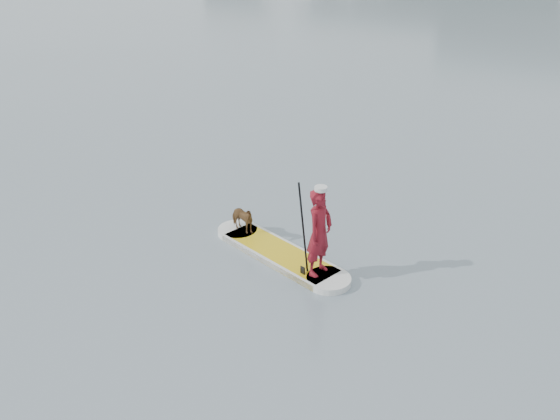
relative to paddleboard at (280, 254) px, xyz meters
The scene contains 6 objects.
ground 2.11m from the paddleboard, 43.71° to the left, with size 140.00×140.00×0.00m, color slate.
paddleboard is the anchor object (origin of this frame).
paddler 1.32m from the paddleboard, 13.84° to the right, with size 0.59×0.39×1.61m, color maroon.
white_cap 1.97m from the paddleboard, 13.84° to the right, with size 0.22×0.22×0.07m, color silver.
dog 1.16m from the paddleboard, 166.16° to the left, with size 0.30×0.67×0.56m, color brown.
paddle 1.14m from the paddleboard, 29.96° to the right, with size 0.10×0.30×2.00m.
Camera 1 is at (3.94, -10.02, 6.16)m, focal length 40.00 mm.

